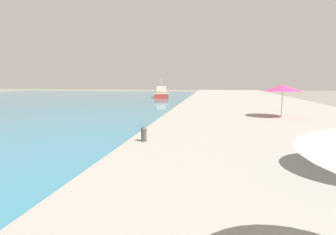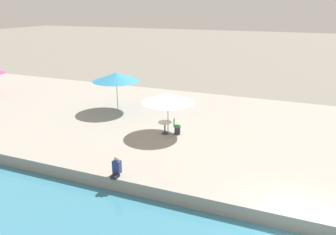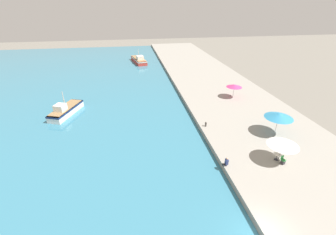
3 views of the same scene
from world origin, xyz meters
name	(u,v)px [view 3 (image 3 of 3)]	position (x,y,z in m)	size (l,w,h in m)	color
water_basin	(34,89)	(-28.00, 37.00, 0.02)	(56.00, 90.00, 0.04)	teal
quay_promenade	(207,78)	(8.00, 37.00, 0.33)	(16.00, 90.00, 0.66)	gray
fishing_boat_near	(66,110)	(-18.89, 23.96, 0.77)	(4.26, 6.97, 3.68)	white
fishing_boat_mid	(139,60)	(-6.14, 55.35, 0.79)	(4.30, 9.46, 3.79)	red
cafe_umbrella_pink	(283,143)	(6.02, 7.52, 2.88)	(3.15, 3.15, 2.50)	#B7B7B7
cafe_umbrella_white	(279,116)	(8.87, 12.67, 3.16)	(3.40, 3.40, 2.79)	#B7B7B7
cafe_umbrella_striped	(234,86)	(8.62, 24.89, 2.76)	(2.62, 2.62, 2.33)	#B7B7B7
cafe_table	(277,156)	(5.88, 7.67, 1.19)	(0.80, 0.80, 0.74)	#333338
cafe_chair_left	(283,161)	(6.12, 6.99, 0.99)	(0.52, 0.54, 0.91)	#2D2D33
person_at_quay	(226,162)	(0.27, 7.70, 1.08)	(0.52, 0.36, 0.96)	#232328
mooring_bollard	(206,124)	(0.75, 15.80, 1.01)	(0.26, 0.26, 0.65)	#4C4742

